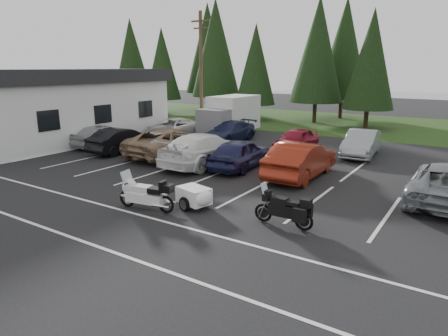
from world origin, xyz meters
TOP-DOWN VIEW (x-y plane):
  - ground at (0.00, 0.00)m, footprint 120.00×120.00m
  - grass_strip at (0.00, 24.00)m, footprint 80.00×16.00m
  - building at (-18.00, 4.00)m, footprint 10.60×15.60m
  - utility_pole at (-10.00, 12.00)m, footprint 1.60×0.26m
  - box_truck at (-8.00, 12.50)m, footprint 2.40×5.60m
  - stall_markings at (0.00, 2.00)m, footprint 32.00×16.00m
  - conifer_0 at (-28.00, 22.50)m, footprint 4.58×4.58m
  - conifer_1 at (-22.00, 21.20)m, footprint 3.96×3.96m
  - conifer_2 at (-16.00, 22.80)m, footprint 5.10×5.10m
  - conifer_3 at (-10.50, 21.40)m, footprint 3.87×3.87m
  - conifer_4 at (-5.00, 22.90)m, footprint 4.80×4.80m
  - conifer_5 at (0.00, 21.60)m, footprint 4.14×4.14m
  - conifer_back_a at (-20.00, 27.00)m, footprint 5.28×5.28m
  - conifer_back_b at (-4.00, 27.50)m, footprint 4.97×4.97m
  - car_near_0 at (-12.38, 4.33)m, footprint 2.01×4.43m
  - car_near_1 at (-9.99, 3.78)m, footprint 1.66×4.51m
  - car_near_2 at (-6.66, 4.52)m, footprint 2.86×6.06m
  - car_near_3 at (-3.79, 3.78)m, footprint 2.54×5.86m
  - car_near_4 at (-1.89, 4.21)m, footprint 2.10×4.60m
  - car_near_5 at (1.38, 4.26)m, footprint 1.85×5.12m
  - car_far_0 at (-10.94, 9.52)m, footprint 2.61×5.06m
  - car_far_1 at (-6.44, 10.38)m, footprint 2.15×4.80m
  - car_far_2 at (-1.24, 9.79)m, footprint 1.82×4.13m
  - car_far_3 at (2.52, 10.50)m, footprint 1.99×4.67m
  - touring_motorcycle at (-1.54, -2.98)m, footprint 2.63×1.18m
  - cargo_trailer at (-0.23, -1.86)m, footprint 1.90×1.35m
  - adventure_motorcycle at (3.23, -1.68)m, footprint 2.26×0.81m

SIDE VIEW (x-z plane):
  - ground at x=0.00m, z-range 0.00..0.00m
  - stall_markings at x=0.00m, z-range 0.00..0.01m
  - grass_strip at x=0.00m, z-range 0.00..0.01m
  - cargo_trailer at x=-0.23m, z-range 0.00..0.79m
  - car_far_1 at x=-6.44m, z-range 0.00..1.37m
  - car_far_0 at x=-10.94m, z-range 0.00..1.37m
  - adventure_motorcycle at x=3.23m, z-range 0.00..1.37m
  - car_far_2 at x=-1.24m, z-range 0.00..1.38m
  - touring_motorcycle at x=-1.54m, z-range 0.00..1.41m
  - car_near_0 at x=-12.38m, z-range 0.00..1.47m
  - car_near_1 at x=-9.99m, z-range 0.00..1.48m
  - car_far_3 at x=2.52m, z-range 0.00..1.50m
  - car_near_4 at x=-1.89m, z-range 0.00..1.53m
  - car_near_2 at x=-6.66m, z-range 0.00..1.67m
  - car_near_3 at x=-3.79m, z-range 0.00..1.68m
  - car_near_5 at x=1.38m, z-range 0.00..1.68m
  - box_truck at x=-8.00m, z-range 0.00..2.90m
  - building at x=-18.00m, z-range 0.00..4.90m
  - utility_pole at x=-10.00m, z-range 0.20..9.20m
  - conifer_3 at x=-10.50m, z-range 0.76..9.78m
  - conifer_1 at x=-22.00m, z-range 0.78..10.00m
  - conifer_5 at x=0.00m, z-range 0.81..10.45m
  - conifer_0 at x=-28.00m, z-range 0.90..11.56m
  - conifer_4 at x=-5.00m, z-range 0.95..12.12m
  - conifer_back_b at x=-4.00m, z-range 0.98..12.56m
  - conifer_2 at x=-16.00m, z-range 1.01..12.90m
  - conifer_back_a at x=-20.00m, z-range 1.04..13.34m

